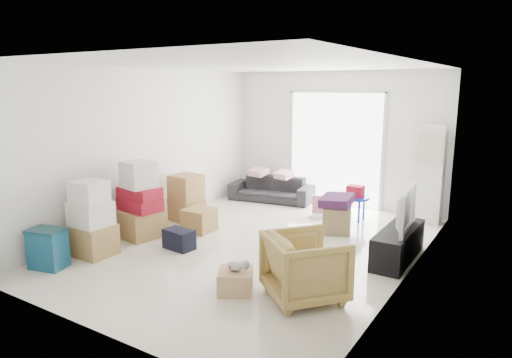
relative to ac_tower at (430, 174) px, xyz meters
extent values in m
cube|color=silver|center=(-1.95, -2.65, -0.99)|extent=(4.50, 6.00, 0.24)
cube|color=white|center=(-1.95, -2.65, 1.95)|extent=(4.50, 6.00, 0.24)
cube|color=white|center=(-1.95, 0.47, 0.48)|extent=(4.50, 0.24, 2.70)
cube|color=white|center=(-1.95, -5.77, 0.48)|extent=(4.50, 0.24, 2.70)
cube|color=white|center=(-4.32, -2.65, 0.48)|extent=(0.24, 6.00, 2.70)
cube|color=white|center=(0.42, -2.65, 0.48)|extent=(0.24, 6.00, 2.70)
cube|color=white|center=(-1.95, 0.33, 0.27)|extent=(2.00, 0.01, 2.30)
cube|color=silver|center=(-2.95, 0.32, 0.27)|extent=(0.06, 0.04, 2.30)
cube|color=silver|center=(-0.95, 0.32, 0.27)|extent=(0.06, 0.04, 2.30)
cube|color=silver|center=(-1.95, 0.32, 1.42)|extent=(2.10, 0.04, 0.06)
cube|color=silver|center=(0.00, 0.00, 0.00)|extent=(0.45, 0.30, 1.75)
cube|color=black|center=(0.05, -2.11, -0.65)|extent=(0.41, 1.36, 0.45)
imported|color=black|center=(0.05, -2.11, -0.36)|extent=(0.67, 1.06, 0.13)
imported|color=black|center=(-3.16, -0.15, -0.53)|extent=(1.80, 0.77, 0.68)
cube|color=#DB9FAD|center=(-3.47, -0.18, -0.13)|extent=(0.47, 0.39, 0.13)
cube|color=#DB9FAD|center=(-2.86, -0.15, -0.13)|extent=(0.45, 0.39, 0.13)
imported|color=#A48149|center=(-0.53, -3.89, -0.45)|extent=(1.13, 1.12, 0.85)
cube|color=navy|center=(-3.85, -4.91, -0.75)|extent=(0.52, 0.42, 0.25)
cube|color=navy|center=(-3.85, -4.91, -0.50)|extent=(0.52, 0.42, 0.25)
cube|color=#0C333D|center=(-3.85, -4.91, -0.35)|extent=(0.54, 0.44, 0.04)
cube|color=#A37E49|center=(-3.75, -4.27, -0.65)|extent=(0.60, 0.51, 0.45)
cube|color=white|center=(-3.75, -4.27, -0.25)|extent=(0.56, 0.47, 0.35)
cube|color=white|center=(-3.75, -4.27, 0.07)|extent=(0.46, 0.42, 0.30)
cube|color=#A37E49|center=(-3.75, -3.32, -0.65)|extent=(0.71, 0.71, 0.44)
cube|color=#B0152C|center=(-3.75, -3.32, -0.33)|extent=(0.72, 0.52, 0.20)
cube|color=#B0152C|center=(-3.75, -3.32, -0.14)|extent=(0.66, 0.45, 0.18)
cube|color=white|center=(-3.75, -3.32, 0.16)|extent=(0.55, 0.53, 0.42)
cube|color=#A37E49|center=(-3.72, -2.23, -0.67)|extent=(0.65, 0.58, 0.41)
cube|color=#A37E49|center=(-3.72, -2.23, -0.25)|extent=(0.53, 0.53, 0.44)
cube|color=#A37E49|center=(-3.14, -2.59, -0.68)|extent=(0.49, 0.49, 0.39)
cube|color=black|center=(-2.86, -3.42, -0.73)|extent=(0.49, 0.33, 0.30)
cube|color=#907E53|center=(-1.16, -1.44, -0.65)|extent=(0.59, 0.59, 0.45)
cube|color=#3C1B45|center=(-1.16, -1.44, -0.36)|extent=(0.53, 0.53, 0.14)
cylinder|color=#0C25C4|center=(-1.15, -0.59, -0.45)|extent=(0.52, 0.52, 0.04)
cylinder|color=#0C25C4|center=(-1.02, -0.46, -0.67)|extent=(0.04, 0.04, 0.40)
cylinder|color=#0C25C4|center=(-1.28, -0.46, -0.67)|extent=(0.04, 0.04, 0.40)
cylinder|color=#0C25C4|center=(-1.28, -0.72, -0.67)|extent=(0.04, 0.04, 0.40)
cylinder|color=#0C25C4|center=(-1.02, -0.72, -0.67)|extent=(0.04, 0.04, 0.40)
cube|color=#B0152C|center=(-1.15, -0.59, -0.33)|extent=(0.28, 0.22, 0.20)
cube|color=silver|center=(-1.79, -0.82, -0.84)|extent=(0.38, 0.36, 0.07)
cube|color=#C5617B|center=(-1.79, -0.70, -0.64)|extent=(0.27, 0.15, 0.33)
cube|color=tan|center=(-1.31, -4.17, -0.74)|extent=(0.55, 0.55, 0.27)
ellipsoid|color=#B2ADA8|center=(-1.31, -4.17, -0.55)|extent=(0.21, 0.15, 0.11)
cube|color=red|center=(-1.31, -4.17, -0.55)|extent=(0.18, 0.16, 0.03)
sphere|color=#B2ADA8|center=(-1.18, -4.14, -0.52)|extent=(0.11, 0.11, 0.11)
camera|label=1|loc=(1.60, -8.32, 1.54)|focal=32.00mm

